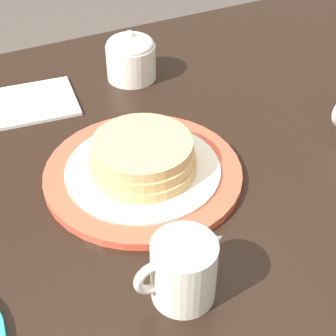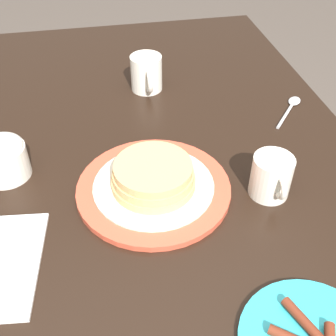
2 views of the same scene
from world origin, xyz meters
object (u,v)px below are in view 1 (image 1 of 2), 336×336
object	(u,v)px
pancake_plate	(143,165)
napkin	(17,105)
creamer_pitcher	(184,269)
sugar_bowl	(131,56)

from	to	relation	value
pancake_plate	napkin	xyz separation A→B (m)	(0.12, -0.26, -0.02)
creamer_pitcher	sugar_bowl	bearing A→B (deg)	-106.65
creamer_pitcher	napkin	world-z (taller)	creamer_pitcher
creamer_pitcher	sugar_bowl	world-z (taller)	sugar_bowl
pancake_plate	creamer_pitcher	xyz separation A→B (m)	(0.04, 0.20, 0.02)
creamer_pitcher	napkin	size ratio (longest dim) A/B	0.51
pancake_plate	sugar_bowl	distance (m)	0.29
creamer_pitcher	napkin	bearing A→B (deg)	-80.92
sugar_bowl	pancake_plate	bearing A→B (deg)	69.83
pancake_plate	creamer_pitcher	world-z (taller)	creamer_pitcher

